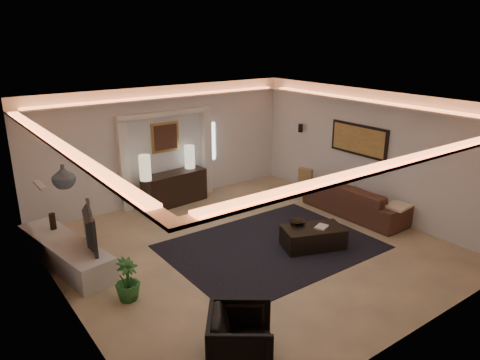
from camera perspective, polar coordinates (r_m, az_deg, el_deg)
floor at (r=9.17m, az=1.22°, el=-8.63°), size 7.00×7.00×0.00m
ceiling at (r=8.28m, az=1.35°, el=9.60°), size 7.00×7.00×0.00m
wall_back at (r=11.48m, az=-9.41°, el=4.41°), size 7.00×0.00×7.00m
wall_front at (r=6.40m, az=20.86°, el=-7.88°), size 7.00×0.00×7.00m
wall_left at (r=7.18m, az=-21.60°, el=-5.12°), size 0.00×7.00×7.00m
wall_right at (r=11.02m, az=15.93°, el=3.36°), size 0.00×7.00×7.00m
cove_soffit at (r=8.32m, az=1.34°, el=7.69°), size 7.00×7.00×0.04m
daylight_slit at (r=12.14m, az=-3.66°, el=4.87°), size 0.25×0.03×1.00m
area_rug at (r=9.25m, az=3.97°, el=-8.37°), size 4.00×3.00×0.01m
pilaster_left at (r=11.03m, az=-14.40°, el=1.63°), size 0.22×0.20×2.20m
pilaster_right at (r=12.03m, az=-4.23°, el=3.51°), size 0.22×0.20×2.20m
alcove_header at (r=11.24m, az=-9.39°, el=8.28°), size 2.52×0.20×0.12m
painting_frame at (r=11.41m, az=-9.40°, el=5.35°), size 0.74×0.04×0.74m
painting_canvas at (r=11.39m, az=-9.34°, el=5.33°), size 0.62×0.02×0.62m
art_panel_frame at (r=11.11m, az=14.74°, el=4.92°), size 0.04×1.64×0.74m
art_panel_gold at (r=11.10m, az=14.65°, el=4.90°), size 0.02×1.50×0.62m
wall_sconce at (r=12.31m, az=7.62°, el=6.51°), size 0.12×0.12×0.22m
wall_niche at (r=8.42m, az=-23.91°, el=-0.60°), size 0.10×0.55×0.04m
console at (r=11.45m, az=-8.23°, el=-1.05°), size 1.69×0.67×0.82m
lamp_left at (r=10.79m, az=-11.87°, el=1.38°), size 0.30×0.30×0.61m
lamp_right at (r=11.61m, az=-6.36°, el=2.85°), size 0.33×0.33×0.58m
media_ledge at (r=9.12m, az=-21.19°, el=-8.53°), size 1.09×2.70×0.49m
tv at (r=8.55m, az=-18.99°, el=-5.88°), size 1.20×0.43×0.69m
figurine at (r=9.53m, az=-22.54°, el=-4.79°), size 0.16×0.16×0.32m
ginger_jar at (r=7.99m, az=-21.35°, el=0.42°), size 0.49×0.49×0.40m
plant at (r=7.63m, az=-14.00°, el=-12.10°), size 0.55×0.55×0.71m
sofa at (r=11.04m, az=14.49°, el=-2.33°), size 2.59×1.05×0.75m
throw_blanket at (r=10.37m, az=19.25°, el=-3.11°), size 0.58×0.49×0.06m
throw_pillow at (r=11.98m, az=8.23°, el=0.57°), size 0.22×0.39×0.38m
coffee_table at (r=9.25m, az=9.17°, el=-7.21°), size 1.36×1.04×0.45m
bowl at (r=9.28m, az=7.24°, el=-5.39°), size 0.38×0.38×0.08m
magazine at (r=9.18m, az=10.22°, el=-5.96°), size 0.33×0.29×0.03m
armchair at (r=6.15m, az=0.07°, el=-19.41°), size 1.16×1.15×0.76m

